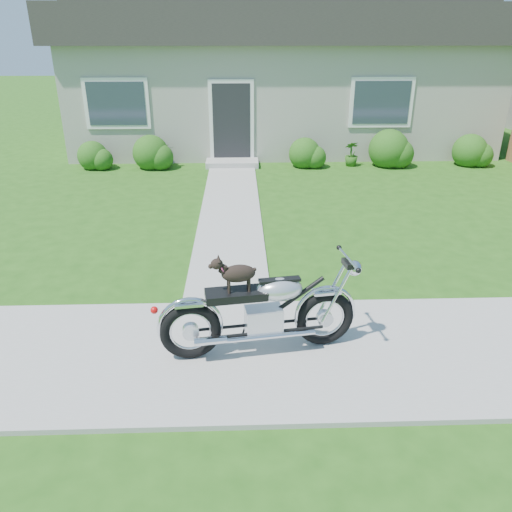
{
  "coord_description": "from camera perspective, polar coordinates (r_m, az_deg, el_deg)",
  "views": [
    {
      "loc": [
        -1.31,
        -4.69,
        3.31
      ],
      "look_at": [
        -1.12,
        1.0,
        0.75
      ],
      "focal_mm": 35.0,
      "sensor_mm": 36.0,
      "label": 1
    }
  ],
  "objects": [
    {
      "name": "ground",
      "position": [
        5.89,
        11.48,
        -10.55
      ],
      "size": [
        80.0,
        80.0,
        0.0
      ],
      "primitive_type": "plane",
      "color": "#235114",
      "rests_on": "ground"
    },
    {
      "name": "sidewalk",
      "position": [
        5.88,
        11.5,
        -10.39
      ],
      "size": [
        24.0,
        2.2,
        0.04
      ],
      "primitive_type": "cube",
      "color": "#9E9B93",
      "rests_on": "ground"
    },
    {
      "name": "motorcycle_with_dog",
      "position": [
        5.44,
        0.79,
        -6.25
      ],
      "size": [
        2.22,
        0.67,
        1.17
      ],
      "rotation": [
        0.0,
        0.0,
        0.15
      ],
      "color": "black",
      "rests_on": "sidewalk"
    },
    {
      "name": "walkway",
      "position": [
        10.23,
        -2.92,
        5.4
      ],
      "size": [
        1.2,
        8.0,
        0.03
      ],
      "primitive_type": "cube",
      "color": "#9E9B93",
      "rests_on": "ground"
    },
    {
      "name": "potted_plant_right",
      "position": [
        13.9,
        10.86,
        11.39
      ],
      "size": [
        0.44,
        0.44,
        0.65
      ],
      "primitive_type": "imported",
      "rotation": [
        0.0,
        0.0,
        3.39
      ],
      "color": "#2A5B19",
      "rests_on": "ground"
    },
    {
      "name": "house",
      "position": [
        16.77,
        2.69,
        20.24
      ],
      "size": [
        12.6,
        7.03,
        4.5
      ],
      "color": "#ADA99C",
      "rests_on": "ground"
    },
    {
      "name": "potted_plant_left",
      "position": [
        13.71,
        -10.82,
        11.56
      ],
      "size": [
        0.89,
        0.93,
        0.81
      ],
      "primitive_type": "imported",
      "rotation": [
        0.0,
        0.0,
        4.27
      ],
      "color": "#1E5B18",
      "rests_on": "ground"
    },
    {
      "name": "shrub_row",
      "position": [
        13.62,
        5.54,
        11.75
      ],
      "size": [
        10.92,
        1.06,
        1.06
      ],
      "color": "#265616",
      "rests_on": "ground"
    }
  ]
}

